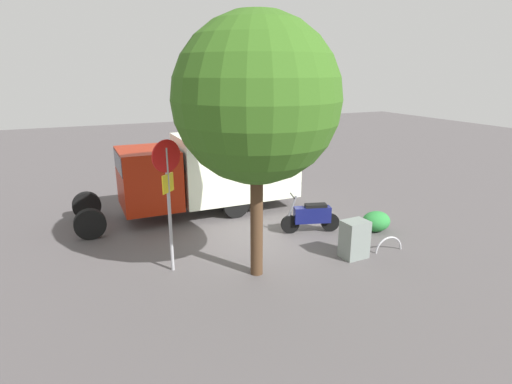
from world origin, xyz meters
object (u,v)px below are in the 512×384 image
at_px(motorcycle, 312,216).
at_px(box_truck_near, 208,169).
at_px(utility_cabinet, 354,239).
at_px(bike_rack_hoop, 388,251).
at_px(stop_sign, 168,186).
at_px(street_tree, 257,100).

bearing_deg(motorcycle, box_truck_near, -37.94).
distance_m(box_truck_near, utility_cabinet, 5.70).
bearing_deg(bike_rack_hoop, box_truck_near, -56.77).
bearing_deg(motorcycle, bike_rack_hoop, 136.75).
height_order(utility_cabinet, bike_rack_hoop, utility_cabinet).
distance_m(stop_sign, bike_rack_hoop, 6.17).
relative_size(box_truck_near, bike_rack_hoop, 8.71).
bearing_deg(stop_sign, bike_rack_hoop, 166.99).
xyz_separation_m(box_truck_near, motorcycle, (-2.22, 3.14, -1.00)).
height_order(box_truck_near, stop_sign, stop_sign).
bearing_deg(utility_cabinet, stop_sign, -14.87).
xyz_separation_m(stop_sign, street_tree, (-1.81, 1.00, 1.96)).
relative_size(stop_sign, utility_cabinet, 3.23).
distance_m(street_tree, utility_cabinet, 4.53).
height_order(box_truck_near, bike_rack_hoop, box_truck_near).
xyz_separation_m(box_truck_near, stop_sign, (2.21, 3.91, 0.65)).
xyz_separation_m(street_tree, utility_cabinet, (-2.71, 0.20, -3.62)).
xyz_separation_m(motorcycle, bike_rack_hoop, (-1.19, 2.07, -0.52)).
distance_m(box_truck_near, street_tree, 5.57).
height_order(box_truck_near, street_tree, street_tree).
relative_size(utility_cabinet, bike_rack_hoop, 1.18).
bearing_deg(motorcycle, utility_cabinet, 109.49).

